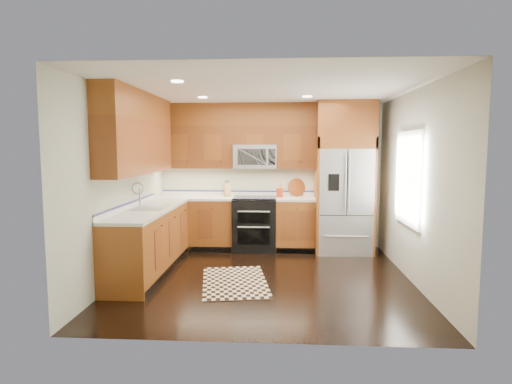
# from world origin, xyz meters

# --- Properties ---
(ground) EXTENTS (4.00, 4.00, 0.00)m
(ground) POSITION_xyz_m (0.00, 0.00, 0.00)
(ground) COLOR black
(ground) RESTS_ON ground
(wall_back) EXTENTS (4.00, 0.02, 2.60)m
(wall_back) POSITION_xyz_m (0.00, 2.00, 1.30)
(wall_back) COLOR #AEB5A3
(wall_back) RESTS_ON ground
(wall_left) EXTENTS (0.02, 4.00, 2.60)m
(wall_left) POSITION_xyz_m (-2.00, 0.00, 1.30)
(wall_left) COLOR #AEB5A3
(wall_left) RESTS_ON ground
(wall_right) EXTENTS (0.02, 4.00, 2.60)m
(wall_right) POSITION_xyz_m (2.00, 0.00, 1.30)
(wall_right) COLOR #AEB5A3
(wall_right) RESTS_ON ground
(window) EXTENTS (0.04, 1.10, 1.30)m
(window) POSITION_xyz_m (1.98, 0.20, 1.40)
(window) COLOR white
(window) RESTS_ON ground
(base_cabinets) EXTENTS (2.85, 3.00, 0.90)m
(base_cabinets) POSITION_xyz_m (-1.23, 0.90, 0.45)
(base_cabinets) COLOR brown
(base_cabinets) RESTS_ON ground
(countertop) EXTENTS (2.86, 3.01, 0.04)m
(countertop) POSITION_xyz_m (-1.09, 1.01, 0.92)
(countertop) COLOR white
(countertop) RESTS_ON base_cabinets
(upper_cabinets) EXTENTS (2.85, 3.00, 1.15)m
(upper_cabinets) POSITION_xyz_m (-1.15, 1.09, 2.02)
(upper_cabinets) COLOR brown
(upper_cabinets) RESTS_ON ground
(range) EXTENTS (0.76, 0.67, 0.95)m
(range) POSITION_xyz_m (-0.25, 1.67, 0.47)
(range) COLOR black
(range) RESTS_ON ground
(microwave) EXTENTS (0.76, 0.40, 0.42)m
(microwave) POSITION_xyz_m (-0.25, 1.80, 1.66)
(microwave) COLOR #B2B2B7
(microwave) RESTS_ON ground
(refrigerator) EXTENTS (0.98, 0.75, 2.60)m
(refrigerator) POSITION_xyz_m (1.30, 1.63, 1.30)
(refrigerator) COLOR #B2B2B7
(refrigerator) RESTS_ON ground
(sink_faucet) EXTENTS (0.54, 0.44, 0.37)m
(sink_faucet) POSITION_xyz_m (-1.73, 0.23, 0.99)
(sink_faucet) COLOR #B2B2B7
(sink_faucet) RESTS_ON countertop
(rug) EXTENTS (1.08, 1.55, 0.01)m
(rug) POSITION_xyz_m (-0.41, -0.20, 0.01)
(rug) COLOR black
(rug) RESTS_ON ground
(knife_block) EXTENTS (0.14, 0.17, 0.29)m
(knife_block) POSITION_xyz_m (-0.77, 1.88, 1.06)
(knife_block) COLOR #A38A4F
(knife_block) RESTS_ON countertop
(utensil_crock) EXTENTS (0.13, 0.13, 0.34)m
(utensil_crock) POSITION_xyz_m (0.19, 1.74, 1.06)
(utensil_crock) COLOR #A82C14
(utensil_crock) RESTS_ON countertop
(cutting_board) EXTENTS (0.42, 0.42, 0.02)m
(cutting_board) POSITION_xyz_m (0.49, 1.94, 0.95)
(cutting_board) COLOR brown
(cutting_board) RESTS_ON countertop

